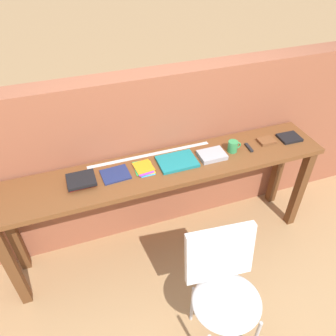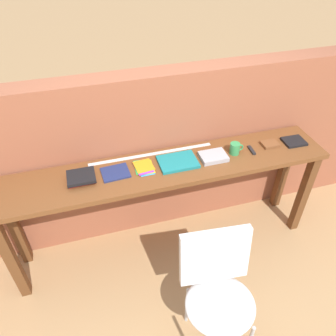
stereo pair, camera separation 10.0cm
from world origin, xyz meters
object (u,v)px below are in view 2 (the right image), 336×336
at_px(pamphlet_pile_colourful, 144,167).
at_px(book_open_centre, 178,162).
at_px(mug, 235,148).
at_px(leather_journal_brown, 270,144).
at_px(book_repair_rightmost, 294,141).
at_px(book_stack_leftmost, 81,177).
at_px(multitool_folded, 252,150).
at_px(magazine_cycling, 115,173).
at_px(chair_white_moulded, 218,288).

distance_m(pamphlet_pile_colourful, book_open_centre, 0.25).
distance_m(mug, leather_journal_brown, 0.32).
bearing_deg(book_repair_rightmost, mug, -178.35).
height_order(book_stack_leftmost, multitool_folded, book_stack_leftmost).
distance_m(magazine_cycling, mug, 0.92).
relative_size(pamphlet_pile_colourful, multitool_folded, 1.71).
bearing_deg(mug, book_repair_rightmost, -0.13).
relative_size(chair_white_moulded, leather_journal_brown, 6.86).
height_order(magazine_cycling, multitool_folded, multitool_folded).
xyz_separation_m(book_stack_leftmost, pamphlet_pile_colourful, (0.45, 0.01, -0.02)).
bearing_deg(book_stack_leftmost, leather_journal_brown, 0.24).
xyz_separation_m(magazine_cycling, book_repair_rightmost, (1.44, -0.02, 0.00)).
xyz_separation_m(pamphlet_pile_colourful, book_repair_rightmost, (1.23, -0.02, 0.00)).
height_order(pamphlet_pile_colourful, leather_journal_brown, leather_journal_brown).
distance_m(chair_white_moulded, pamphlet_pile_colourful, 0.96).
bearing_deg(book_repair_rightmost, multitool_folded, -176.76).
height_order(book_stack_leftmost, magazine_cycling, book_stack_leftmost).
bearing_deg(chair_white_moulded, magazine_cycling, 118.69).
xyz_separation_m(book_stack_leftmost, book_repair_rightmost, (1.68, -0.01, -0.02)).
bearing_deg(mug, chair_white_moulded, -118.60).
xyz_separation_m(book_stack_leftmost, book_open_centre, (0.70, -0.01, -0.01)).
height_order(book_open_centre, book_repair_rightmost, book_open_centre).
distance_m(mug, multitool_folded, 0.15).
xyz_separation_m(book_open_centre, book_repair_rightmost, (0.98, -0.01, -0.00)).
height_order(multitool_folded, leather_journal_brown, leather_journal_brown).
bearing_deg(multitool_folded, magazine_cycling, 178.40).
distance_m(chair_white_moulded, book_stack_leftmost, 1.16).
distance_m(book_stack_leftmost, multitool_folded, 1.30).
bearing_deg(pamphlet_pile_colourful, leather_journal_brown, -0.15).
distance_m(multitool_folded, book_repair_rightmost, 0.38).
xyz_separation_m(book_open_centre, mug, (0.46, -0.01, 0.03)).
height_order(mug, multitool_folded, mug).
bearing_deg(book_stack_leftmost, magazine_cycling, 1.84).
height_order(book_stack_leftmost, leather_journal_brown, book_stack_leftmost).
bearing_deg(book_stack_leftmost, pamphlet_pile_colourful, 1.11).
relative_size(mug, multitool_folded, 1.00).
xyz_separation_m(magazine_cycling, leather_journal_brown, (1.24, -0.00, 0.01)).
bearing_deg(magazine_cycling, book_open_centre, -5.27).
distance_m(magazine_cycling, pamphlet_pile_colourful, 0.21).
relative_size(chair_white_moulded, pamphlet_pile_colourful, 4.73).
height_order(multitool_folded, book_repair_rightmost, book_repair_rightmost).
distance_m(leather_journal_brown, book_repair_rightmost, 0.21).
bearing_deg(book_repair_rightmost, book_open_centre, -178.62).
xyz_separation_m(chair_white_moulded, book_stack_leftmost, (-0.70, 0.84, 0.38)).
bearing_deg(multitool_folded, book_repair_rightmost, 1.47).
xyz_separation_m(book_stack_leftmost, multitool_folded, (1.30, -0.02, -0.02)).
distance_m(chair_white_moulded, multitool_folded, 1.08).
bearing_deg(book_open_centre, magazine_cycling, 178.58).
relative_size(magazine_cycling, book_open_centre, 0.68).
bearing_deg(book_open_centre, multitool_folded, -1.36).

